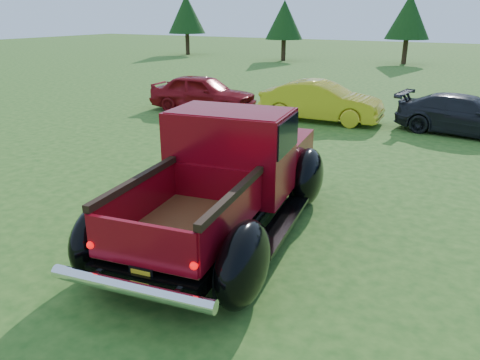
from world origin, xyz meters
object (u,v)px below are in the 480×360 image
at_px(tree_west, 284,20).
at_px(tree_mid_left, 409,17).
at_px(show_car_yellow, 321,101).
at_px(pickup_truck, 231,172).
at_px(tree_far_west, 186,14).
at_px(show_car_grey, 466,115).
at_px(show_car_red, 203,93).

xyz_separation_m(tree_west, tree_mid_left, (9.00, 2.00, 0.27)).
bearing_deg(show_car_yellow, pickup_truck, -174.06).
relative_size(tree_far_west, show_car_grey, 1.22).
height_order(tree_far_west, pickup_truck, tree_far_west).
relative_size(tree_mid_left, show_car_red, 1.19).
distance_m(tree_far_west, show_car_red, 26.41).
distance_m(tree_mid_left, show_car_grey, 22.27).
distance_m(tree_west, show_car_yellow, 22.25).
bearing_deg(show_car_yellow, tree_far_west, 40.69).
height_order(pickup_truck, show_car_red, pickup_truck).
bearing_deg(tree_far_west, show_car_grey, -39.27).
bearing_deg(tree_mid_left, show_car_grey, -74.69).
height_order(tree_far_west, show_car_grey, tree_far_west).
relative_size(tree_west, show_car_yellow, 1.08).
height_order(tree_mid_left, show_car_grey, tree_mid_left).
bearing_deg(show_car_red, show_car_yellow, -88.96).
bearing_deg(show_car_yellow, tree_mid_left, -0.56).
distance_m(tree_mid_left, show_car_yellow, 21.86).
bearing_deg(pickup_truck, show_car_yellow, 91.41).
bearing_deg(show_car_grey, tree_mid_left, 21.88).
relative_size(tree_mid_left, show_car_grey, 1.17).
relative_size(tree_mid_left, show_car_yellow, 1.17).
distance_m(pickup_truck, show_car_yellow, 9.20).
bearing_deg(tree_far_west, tree_west, -5.71).
relative_size(tree_far_west, tree_mid_left, 1.04).
relative_size(show_car_yellow, show_car_grey, 1.00).
relative_size(pickup_truck, show_car_red, 1.43).
relative_size(tree_far_west, tree_west, 1.13).
relative_size(show_car_red, show_car_grey, 0.98).
height_order(tree_mid_left, show_car_yellow, tree_mid_left).
bearing_deg(tree_mid_left, tree_west, -167.47).
bearing_deg(tree_mid_left, show_car_yellow, -86.98).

